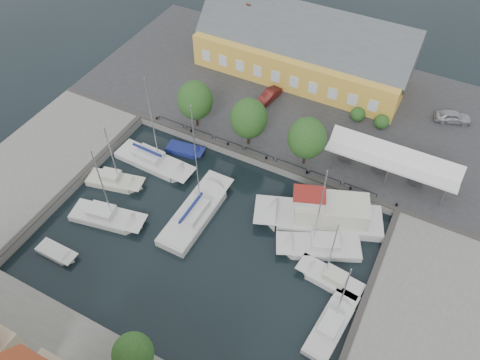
% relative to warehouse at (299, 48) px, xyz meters
% --- Properties ---
extents(ground, '(140.00, 140.00, 0.00)m').
position_rel_warehouse_xyz_m(ground, '(2.60, -28.36, -4.43)').
color(ground, black).
rests_on(ground, ground).
extents(north_quay, '(56.00, 26.00, 1.00)m').
position_rel_warehouse_xyz_m(north_quay, '(2.60, -5.36, -3.93)').
color(north_quay, '#2D2D30').
rests_on(north_quay, ground).
extents(west_quay, '(12.00, 24.00, 1.00)m').
position_rel_warehouse_xyz_m(west_quay, '(-19.40, -30.36, -3.93)').
color(west_quay, slate).
rests_on(west_quay, ground).
extents(east_quay, '(12.00, 24.00, 1.00)m').
position_rel_warehouse_xyz_m(east_quay, '(24.60, -30.36, -3.93)').
color(east_quay, slate).
rests_on(east_quay, ground).
extents(quay_edge_fittings, '(56.00, 24.72, 0.40)m').
position_rel_warehouse_xyz_m(quay_edge_fittings, '(2.62, -23.61, -3.37)').
color(quay_edge_fittings, '#383533').
rests_on(quay_edge_fittings, north_quay).
extents(warehouse, '(28.56, 14.00, 9.55)m').
position_rel_warehouse_xyz_m(warehouse, '(0.00, 0.00, 0.00)').
color(warehouse, gold).
rests_on(warehouse, north_quay).
extents(tent_canopy, '(14.00, 4.00, 2.83)m').
position_rel_warehouse_xyz_m(tent_canopy, '(16.60, -13.86, -0.74)').
color(tent_canopy, white).
rests_on(tent_canopy, north_quay).
extents(quay_trees, '(18.20, 4.20, 6.30)m').
position_rel_warehouse_xyz_m(quay_trees, '(0.60, -16.36, 0.45)').
color(quay_trees, black).
rests_on(quay_trees, north_quay).
extents(car_silver, '(4.70, 3.09, 1.49)m').
position_rel_warehouse_xyz_m(car_silver, '(21.12, -1.26, -2.68)').
color(car_silver, '#ADAFB5').
rests_on(car_silver, north_quay).
extents(car_red, '(2.09, 4.13, 1.30)m').
position_rel_warehouse_xyz_m(car_red, '(-0.72, -7.77, -2.78)').
color(car_red, '#581714').
rests_on(car_red, north_quay).
extents(center_sailboat, '(3.34, 10.99, 14.67)m').
position_rel_warehouse_xyz_m(center_sailboat, '(0.17, -27.86, -4.07)').
color(center_sailboat, silver).
rests_on(center_sailboat, ground).
extents(trawler, '(13.67, 8.31, 5.00)m').
position_rel_warehouse_xyz_m(trawler, '(12.28, -22.35, -3.41)').
color(trawler, silver).
rests_on(trawler, ground).
extents(east_boat_a, '(8.74, 6.01, 11.92)m').
position_rel_warehouse_xyz_m(east_boat_a, '(13.30, -25.66, -4.17)').
color(east_boat_a, silver).
rests_on(east_boat_a, ground).
extents(east_boat_b, '(6.65, 2.80, 9.12)m').
position_rel_warehouse_xyz_m(east_boat_b, '(15.51, -28.66, -4.17)').
color(east_boat_b, silver).
rests_on(east_boat_b, ground).
extents(east_boat_c, '(3.01, 7.43, 9.44)m').
position_rel_warehouse_xyz_m(east_boat_c, '(17.03, -33.07, -4.17)').
color(east_boat_c, silver).
rests_on(east_boat_c, ground).
extents(west_boat_a, '(10.07, 3.21, 12.96)m').
position_rel_warehouse_xyz_m(west_boat_a, '(-8.14, -23.52, -4.16)').
color(west_boat_a, silver).
rests_on(west_boat_a, ground).
extents(west_boat_b, '(6.72, 3.58, 9.11)m').
position_rel_warehouse_xyz_m(west_boat_b, '(-10.24, -28.06, -4.17)').
color(west_boat_b, beige).
rests_on(west_boat_b, ground).
extents(west_boat_c, '(8.34, 4.05, 10.93)m').
position_rel_warehouse_xyz_m(west_boat_c, '(-7.86, -32.48, -4.17)').
color(west_boat_c, silver).
rests_on(west_boat_c, ground).
extents(launch_sw, '(4.36, 1.68, 0.98)m').
position_rel_warehouse_xyz_m(launch_sw, '(-9.58, -38.15, -4.34)').
color(launch_sw, silver).
rests_on(launch_sw, ground).
extents(launch_nw, '(4.81, 2.45, 0.88)m').
position_rel_warehouse_xyz_m(launch_nw, '(-6.02, -20.07, -4.34)').
color(launch_nw, navy).
rests_on(launch_nw, ground).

